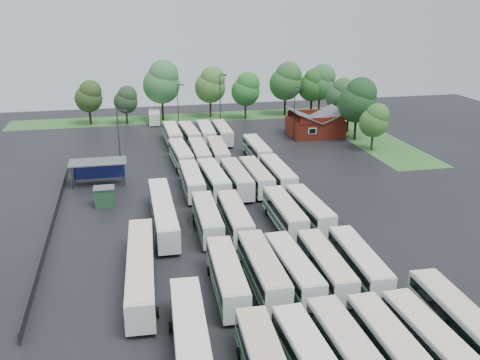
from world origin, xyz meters
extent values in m
plane|color=black|center=(0.00, 0.00, 0.00)|extent=(160.00, 160.00, 0.00)
cube|color=maroon|center=(24.00, 42.80, 1.70)|extent=(10.00, 8.00, 3.40)
cube|color=#4C4F51|center=(21.50, 42.80, 4.30)|extent=(5.07, 8.60, 2.19)
cube|color=#4C4F51|center=(26.50, 42.80, 4.30)|extent=(5.07, 8.60, 2.19)
cube|color=maroon|center=(24.00, 38.80, 3.90)|extent=(9.00, 0.20, 1.20)
cube|color=silver|center=(22.00, 38.75, 2.00)|extent=(1.60, 0.12, 1.20)
cylinder|color=#2D2D30|center=(-20.80, 20.00, 1.70)|extent=(0.16, 0.16, 3.40)
cylinder|color=#2D2D30|center=(-13.60, 20.00, 1.70)|extent=(0.16, 0.16, 3.40)
cylinder|color=#2D2D30|center=(-20.80, 23.20, 1.70)|extent=(0.16, 0.16, 3.40)
cylinder|color=#2D2D30|center=(-13.60, 23.20, 1.70)|extent=(0.16, 0.16, 3.40)
cube|color=#4C4F51|center=(-17.20, 21.60, 3.50)|extent=(8.20, 4.20, 0.15)
cube|color=navy|center=(-17.20, 23.50, 1.60)|extent=(7.60, 0.08, 2.60)
cube|color=#214429|center=(-16.20, 12.60, 1.25)|extent=(2.50, 2.00, 2.50)
cube|color=#4C4F51|center=(-16.20, 12.60, 2.56)|extent=(2.70, 2.20, 0.12)
cube|color=#2F6628|center=(2.00, 64.80, 0.01)|extent=(80.00, 10.00, 0.01)
cube|color=#2F6628|center=(34.00, 42.80, 0.01)|extent=(10.00, 50.00, 0.01)
cube|color=#2D2D30|center=(-22.20, 8.00, 0.60)|extent=(0.10, 50.00, 1.20)
cube|color=beige|center=(-4.39, -25.87, 3.15)|extent=(2.77, 11.36, 0.12)
cylinder|color=black|center=(-4.39, -22.15, 0.44)|extent=(2.47, 0.93, 0.93)
cube|color=black|center=(-1.11, -26.13, 2.30)|extent=(2.79, 11.21, 0.85)
cube|color=white|center=(-1.11, -26.13, 3.14)|extent=(2.64, 11.32, 0.12)
cylinder|color=black|center=(-1.11, -22.41, 0.44)|extent=(2.47, 0.93, 0.93)
cube|color=silver|center=(1.92, -25.79, 1.80)|extent=(2.70, 11.89, 2.71)
cube|color=black|center=(1.92, -25.79, 2.34)|extent=(2.75, 11.41, 0.87)
cube|color=beige|center=(1.92, -25.79, 3.21)|extent=(2.59, 11.53, 0.12)
cylinder|color=black|center=(1.92, -22.00, 0.44)|extent=(2.52, 0.95, 0.95)
cube|color=silver|center=(5.21, -25.82, 1.77)|extent=(2.42, 11.63, 2.66)
cube|color=black|center=(5.21, -25.82, 2.30)|extent=(2.48, 11.16, 0.85)
cube|color=#256A36|center=(5.21, -25.82, 1.18)|extent=(2.47, 11.40, 0.59)
cube|color=beige|center=(5.21, -25.82, 3.15)|extent=(2.33, 11.28, 0.12)
cylinder|color=black|center=(5.21, -22.10, 0.44)|extent=(2.47, 0.93, 0.93)
cube|color=silver|center=(8.45, -25.72, 1.74)|extent=(2.72, 11.51, 2.62)
cube|color=black|center=(8.45, -25.72, 2.27)|extent=(2.76, 11.06, 0.84)
cube|color=#306438|center=(8.45, -25.72, 1.16)|extent=(2.76, 11.29, 0.58)
cube|color=beige|center=(8.45, -25.72, 3.10)|extent=(2.61, 11.17, 0.11)
cylinder|color=black|center=(8.45, -22.05, 0.43)|extent=(2.43, 0.92, 0.92)
cube|color=silver|center=(-4.58, -12.51, 1.77)|extent=(2.85, 11.74, 2.67)
cube|color=black|center=(-4.58, -12.51, 2.31)|extent=(2.89, 11.28, 0.85)
cube|color=#206933|center=(-4.58, -12.51, 1.19)|extent=(2.89, 11.51, 0.59)
cube|color=beige|center=(-4.58, -12.51, 3.16)|extent=(2.74, 11.39, 0.12)
cylinder|color=black|center=(-4.58, -16.24, 0.44)|extent=(2.48, 0.93, 0.93)
cylinder|color=black|center=(-4.58, -8.78, 0.44)|extent=(2.48, 0.93, 0.93)
cube|color=silver|center=(-1.04, -12.08, 1.82)|extent=(2.63, 12.01, 2.75)
cube|color=black|center=(-1.04, -12.08, 2.37)|extent=(2.68, 11.53, 0.88)
cube|color=#1E5F30|center=(-1.04, -12.08, 1.22)|extent=(2.67, 11.77, 0.60)
cube|color=beige|center=(-1.04, -12.08, 3.24)|extent=(2.52, 11.65, 0.12)
cylinder|color=black|center=(-1.04, -15.91, 0.45)|extent=(2.55, 0.96, 0.96)
cylinder|color=black|center=(-1.04, -8.25, 0.45)|extent=(2.55, 0.96, 0.96)
cube|color=silver|center=(1.86, -12.44, 1.74)|extent=(2.69, 11.50, 2.62)
cube|color=black|center=(1.86, -12.44, 2.26)|extent=(2.74, 11.04, 0.84)
cube|color=#256F3A|center=(1.86, -12.44, 1.16)|extent=(2.74, 11.27, 0.58)
cube|color=silver|center=(1.86, -12.44, 3.10)|extent=(2.59, 11.15, 0.11)
cylinder|color=black|center=(1.86, -16.10, 0.43)|extent=(2.43, 0.91, 0.91)
cylinder|color=black|center=(1.86, -8.78, 0.43)|extent=(2.43, 0.91, 0.91)
cube|color=silver|center=(5.09, -12.47, 1.73)|extent=(2.63, 11.42, 2.61)
cube|color=black|center=(5.09, -12.47, 2.25)|extent=(2.68, 10.97, 0.83)
cube|color=#316B3B|center=(5.09, -12.47, 1.16)|extent=(2.68, 11.20, 0.57)
cube|color=beige|center=(5.09, -12.47, 3.08)|extent=(2.53, 11.08, 0.11)
cylinder|color=black|center=(5.09, -16.10, 0.43)|extent=(2.42, 0.91, 0.91)
cylinder|color=black|center=(5.09, -8.83, 0.43)|extent=(2.42, 0.91, 0.91)
cube|color=silver|center=(8.52, -12.54, 1.75)|extent=(2.94, 11.64, 2.64)
cube|color=black|center=(8.52, -12.54, 2.28)|extent=(2.98, 11.18, 0.85)
cube|color=#266C39|center=(8.52, -12.54, 1.17)|extent=(2.98, 11.41, 0.58)
cube|color=silver|center=(8.52, -12.54, 3.13)|extent=(2.83, 11.29, 0.12)
cylinder|color=black|center=(8.52, -16.23, 0.43)|extent=(2.45, 0.92, 0.92)
cylinder|color=black|center=(8.52, -8.85, 0.43)|extent=(2.45, 0.92, 0.92)
cube|color=silver|center=(-4.23, 1.46, 1.74)|extent=(2.61, 11.46, 2.61)
cube|color=black|center=(-4.23, 1.46, 2.26)|extent=(2.66, 11.00, 0.84)
cube|color=#2F6C3E|center=(-4.23, 1.46, 1.16)|extent=(2.66, 11.23, 0.58)
cube|color=beige|center=(-4.23, 1.46, 3.09)|extent=(2.51, 11.11, 0.11)
cylinder|color=black|center=(-4.23, -2.19, 0.43)|extent=(2.42, 0.91, 0.91)
cylinder|color=black|center=(-4.23, 5.11, 0.43)|extent=(2.42, 0.91, 0.91)
cube|color=silver|center=(-1.05, 0.89, 1.77)|extent=(2.64, 11.66, 2.66)
cube|color=black|center=(-1.05, 0.89, 2.30)|extent=(2.69, 11.19, 0.85)
cube|color=#2A6A3B|center=(-1.05, 0.89, 1.18)|extent=(2.69, 11.42, 0.59)
cube|color=beige|center=(-1.05, 0.89, 3.14)|extent=(2.54, 11.31, 0.12)
cylinder|color=black|center=(-1.05, -2.83, 0.44)|extent=(2.47, 0.93, 0.93)
cylinder|color=black|center=(-1.05, 4.61, 0.44)|extent=(2.47, 0.93, 0.93)
cube|color=silver|center=(5.06, 1.08, 1.78)|extent=(2.55, 11.74, 2.68)
cube|color=black|center=(5.06, 1.08, 2.32)|extent=(2.61, 11.27, 0.86)
cube|color=#2F613A|center=(5.06, 1.08, 1.19)|extent=(2.60, 11.50, 0.59)
cube|color=beige|center=(5.06, 1.08, 3.17)|extent=(2.45, 11.39, 0.12)
cylinder|color=black|center=(5.06, -2.67, 0.44)|extent=(2.49, 0.94, 0.94)
cylinder|color=black|center=(5.06, 4.83, 0.44)|extent=(2.49, 0.94, 0.94)
cube|color=silver|center=(8.37, 1.51, 1.73)|extent=(2.74, 11.44, 2.61)
cube|color=black|center=(8.37, 1.51, 2.25)|extent=(2.78, 10.99, 0.83)
cube|color=#246936|center=(8.37, 1.51, 1.16)|extent=(2.78, 11.22, 0.57)
cube|color=silver|center=(8.37, 1.51, 3.08)|extent=(2.63, 11.10, 0.11)
cylinder|color=black|center=(8.37, -2.13, 0.43)|extent=(2.42, 0.91, 0.91)
cylinder|color=black|center=(8.37, 5.15, 0.43)|extent=(2.42, 0.91, 0.91)
cube|color=silver|center=(-4.23, 15.15, 1.77)|extent=(2.53, 11.64, 2.66)
cube|color=black|center=(-4.23, 15.15, 2.30)|extent=(2.59, 11.17, 0.85)
cube|color=#226030|center=(-4.23, 15.15, 1.18)|extent=(2.58, 11.41, 0.59)
cube|color=silver|center=(-4.23, 15.15, 3.15)|extent=(2.43, 11.29, 0.12)
cylinder|color=black|center=(-4.23, 11.43, 0.44)|extent=(2.47, 0.93, 0.93)
cylinder|color=black|center=(-4.23, 18.86, 0.44)|extent=(2.47, 0.93, 0.93)
cube|color=silver|center=(-1.15, 14.95, 1.81)|extent=(2.91, 11.99, 2.73)
cube|color=black|center=(-1.15, 14.95, 2.36)|extent=(2.95, 11.51, 0.87)
cube|color=#276B39|center=(-1.15, 14.95, 1.21)|extent=(2.95, 11.75, 0.60)
cube|color=white|center=(-1.15, 14.95, 3.22)|extent=(2.80, 11.63, 0.12)
cylinder|color=black|center=(-1.15, 11.14, 0.45)|extent=(2.53, 0.95, 0.95)
cylinder|color=black|center=(-1.15, 18.76, 0.45)|extent=(2.53, 0.95, 0.95)
cube|color=silver|center=(2.06, 14.67, 1.80)|extent=(2.63, 11.87, 2.71)
cube|color=black|center=(2.06, 14.67, 2.34)|extent=(2.68, 11.40, 0.87)
cube|color=#236C33|center=(2.06, 14.67, 1.20)|extent=(2.67, 11.63, 0.60)
cube|color=beige|center=(2.06, 14.67, 3.21)|extent=(2.52, 11.51, 0.12)
cylinder|color=black|center=(2.06, 10.88, 0.44)|extent=(2.52, 0.95, 0.95)
cylinder|color=black|center=(2.06, 18.45, 0.44)|extent=(2.52, 0.95, 0.95)
cube|color=silver|center=(5.02, 14.95, 1.79)|extent=(2.57, 11.80, 2.70)
cube|color=black|center=(5.02, 14.95, 2.33)|extent=(2.63, 11.33, 0.86)
cube|color=#2B6737|center=(5.02, 14.95, 1.20)|extent=(2.62, 11.56, 0.59)
cube|color=beige|center=(5.02, 14.95, 3.19)|extent=(2.47, 11.44, 0.12)
cylinder|color=black|center=(5.02, 11.19, 0.44)|extent=(2.50, 0.94, 0.94)
cylinder|color=black|center=(5.02, 18.72, 0.44)|extent=(2.50, 0.94, 0.94)
cube|color=silver|center=(8.27, 15.10, 1.83)|extent=(2.52, 12.02, 2.75)
cube|color=black|center=(8.27, 15.10, 2.38)|extent=(2.58, 11.54, 0.88)
cube|color=#1E6D31|center=(8.27, 15.10, 1.22)|extent=(2.57, 11.78, 0.61)
cube|color=beige|center=(8.27, 15.10, 3.25)|extent=(2.42, 11.66, 0.12)
cylinder|color=black|center=(8.27, 11.26, 0.45)|extent=(2.55, 0.96, 0.96)
cylinder|color=black|center=(8.27, 18.95, 0.45)|extent=(2.55, 0.96, 0.96)
cube|color=silver|center=(-4.33, 28.31, 1.78)|extent=(2.98, 11.79, 2.68)
cube|color=black|center=(-4.33, 28.31, 2.31)|extent=(3.02, 11.33, 0.86)
cube|color=#1D692F|center=(-4.33, 28.31, 1.19)|extent=(3.02, 11.56, 0.59)
cube|color=silver|center=(-4.33, 28.31, 3.17)|extent=(2.87, 11.44, 0.12)
cylinder|color=black|center=(-4.33, 24.57, 0.44)|extent=(2.48, 0.94, 0.94)
cylinder|color=black|center=(-4.33, 32.05, 0.44)|extent=(2.48, 0.94, 0.94)
cube|color=silver|center=(-1.21, 28.59, 1.76)|extent=(2.52, 11.58, 2.65)
cube|color=black|center=(-1.21, 28.59, 2.29)|extent=(2.58, 11.12, 0.85)
cube|color=#2C6337|center=(-1.21, 28.59, 1.18)|extent=(2.57, 11.35, 0.58)
cube|color=beige|center=(-1.21, 28.59, 3.13)|extent=(2.42, 11.24, 0.12)
cylinder|color=black|center=(-1.21, 24.89, 0.43)|extent=(2.46, 0.92, 0.92)
cylinder|color=black|center=(-1.21, 32.29, 0.43)|extent=(2.46, 0.92, 0.92)
cube|color=silver|center=(1.85, 28.31, 1.81)|extent=(2.99, 11.98, 2.72)
cube|color=black|center=(1.85, 28.31, 2.35)|extent=(3.03, 11.51, 0.87)
cube|color=#256F37|center=(1.85, 28.31, 1.21)|extent=(3.03, 11.75, 0.60)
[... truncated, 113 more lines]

